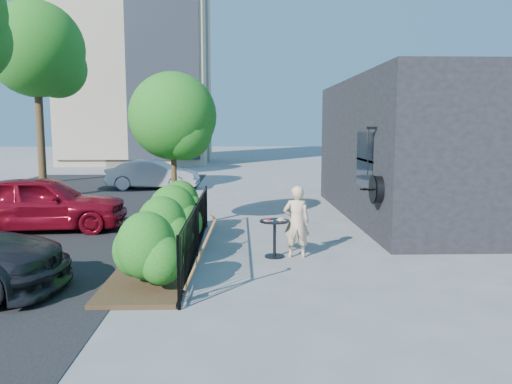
{
  "coord_description": "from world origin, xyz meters",
  "views": [
    {
      "loc": [
        -0.62,
        -9.94,
        2.61
      ],
      "look_at": [
        -0.27,
        0.94,
        1.2
      ],
      "focal_mm": 35.0,
      "sensor_mm": 36.0,
      "label": 1
    }
  ],
  "objects_px": {
    "woman": "(296,222)",
    "car_silver": "(153,174)",
    "patio_tree": "(175,121)",
    "street_tree_far": "(37,55)",
    "car_red": "(42,203)",
    "cafe_table": "(275,232)",
    "shovel": "(198,263)"
  },
  "relations": [
    {
      "from": "shovel",
      "to": "car_red",
      "type": "distance_m",
      "value": 6.91
    },
    {
      "from": "street_tree_far",
      "to": "shovel",
      "type": "xyz_separation_m",
      "value": [
        8.68,
        -16.56,
        -5.33
      ]
    },
    {
      "from": "street_tree_far",
      "to": "woman",
      "type": "height_order",
      "value": "street_tree_far"
    },
    {
      "from": "shovel",
      "to": "car_silver",
      "type": "relative_size",
      "value": 0.35
    },
    {
      "from": "patio_tree",
      "to": "car_silver",
      "type": "height_order",
      "value": "patio_tree"
    },
    {
      "from": "patio_tree",
      "to": "car_red",
      "type": "bearing_deg",
      "value": -179.72
    },
    {
      "from": "patio_tree",
      "to": "shovel",
      "type": "distance_m",
      "value": 5.86
    },
    {
      "from": "cafe_table",
      "to": "shovel",
      "type": "relative_size",
      "value": 0.6
    },
    {
      "from": "woman",
      "to": "car_red",
      "type": "xyz_separation_m",
      "value": [
        -6.16,
        2.84,
        -0.02
      ]
    },
    {
      "from": "patio_tree",
      "to": "street_tree_far",
      "type": "bearing_deg",
      "value": 124.51
    },
    {
      "from": "car_red",
      "to": "shovel",
      "type": "bearing_deg",
      "value": -145.43
    },
    {
      "from": "shovel",
      "to": "street_tree_far",
      "type": "bearing_deg",
      "value": 117.67
    },
    {
      "from": "cafe_table",
      "to": "patio_tree",
      "type": "bearing_deg",
      "value": 129.1
    },
    {
      "from": "car_red",
      "to": "car_silver",
      "type": "bearing_deg",
      "value": -13.63
    },
    {
      "from": "shovel",
      "to": "car_red",
      "type": "bearing_deg",
      "value": 129.4
    },
    {
      "from": "patio_tree",
      "to": "woman",
      "type": "bearing_deg",
      "value": -46.09
    },
    {
      "from": "street_tree_far",
      "to": "car_red",
      "type": "bearing_deg",
      "value": -69.05
    },
    {
      "from": "shovel",
      "to": "car_silver",
      "type": "height_order",
      "value": "shovel"
    },
    {
      "from": "woman",
      "to": "car_red",
      "type": "bearing_deg",
      "value": -23.29
    },
    {
      "from": "patio_tree",
      "to": "car_silver",
      "type": "xyz_separation_m",
      "value": [
        -2.07,
        8.6,
        -2.13
      ]
    },
    {
      "from": "street_tree_far",
      "to": "woman",
      "type": "bearing_deg",
      "value": -53.37
    },
    {
      "from": "street_tree_far",
      "to": "car_red",
      "type": "height_order",
      "value": "street_tree_far"
    },
    {
      "from": "woman",
      "to": "car_red",
      "type": "distance_m",
      "value": 6.78
    },
    {
      "from": "woman",
      "to": "street_tree_far",
      "type": "bearing_deg",
      "value": -51.88
    },
    {
      "from": "woman",
      "to": "cafe_table",
      "type": "bearing_deg",
      "value": -0.27
    },
    {
      "from": "woman",
      "to": "car_silver",
      "type": "bearing_deg",
      "value": -65.67
    },
    {
      "from": "street_tree_far",
      "to": "cafe_table",
      "type": "relative_size",
      "value": 10.28
    },
    {
      "from": "cafe_table",
      "to": "woman",
      "type": "bearing_deg",
      "value": -1.77
    },
    {
      "from": "shovel",
      "to": "car_silver",
      "type": "distance_m",
      "value": 14.29
    },
    {
      "from": "woman",
      "to": "car_silver",
      "type": "distance_m",
      "value": 12.43
    },
    {
      "from": "cafe_table",
      "to": "car_red",
      "type": "height_order",
      "value": "car_red"
    },
    {
      "from": "cafe_table",
      "to": "car_silver",
      "type": "height_order",
      "value": "car_silver"
    }
  ]
}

